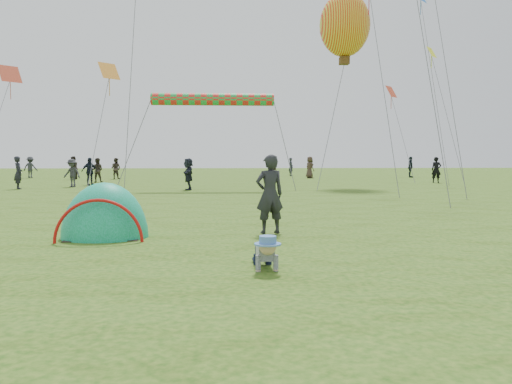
{
  "coord_description": "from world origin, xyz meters",
  "views": [
    {
      "loc": [
        -0.05,
        -7.69,
        1.69
      ],
      "look_at": [
        0.54,
        2.22,
        1.0
      ],
      "focal_mm": 35.0,
      "sensor_mm": 36.0,
      "label": 1
    }
  ],
  "objects": [
    {
      "name": "crowd_person_2",
      "position": [
        -8.3,
        22.87,
        0.84
      ],
      "size": [
        1.02,
        0.93,
        1.68
      ],
      "primitive_type": "imported",
      "rotation": [
        0.0,
        0.0,
        0.67
      ],
      "color": "black",
      "rests_on": "ground"
    },
    {
      "name": "crowd_person_6",
      "position": [
        -11.08,
        19.41,
        0.87
      ],
      "size": [
        0.71,
        0.76,
        1.74
      ],
      "primitive_type": "imported",
      "rotation": [
        0.0,
        0.0,
        2.19
      ],
      "color": "black",
      "rests_on": "ground"
    },
    {
      "name": "crowd_person_9",
      "position": [
        -8.83,
        21.18,
        0.8
      ],
      "size": [
        1.16,
        0.89,
        1.59
      ],
      "primitive_type": "imported",
      "rotation": [
        0.0,
        0.0,
        5.96
      ],
      "color": "#303036",
      "rests_on": "ground"
    },
    {
      "name": "rainbow_tube_kite",
      "position": [
        -0.76,
        18.65,
        4.7
      ],
      "size": [
        6.37,
        0.64,
        0.64
      ],
      "primitive_type": "cylinder",
      "rotation": [
        0.0,
        1.57,
        0.0
      ],
      "color": "red"
    },
    {
      "name": "crowd_person_10",
      "position": [
        3.18,
        27.17,
        0.9
      ],
      "size": [
        0.89,
        1.03,
        1.79
      ],
      "primitive_type": "imported",
      "rotation": [
        0.0,
        0.0,
        2.01
      ],
      "color": "black",
      "rests_on": "ground"
    },
    {
      "name": "crowd_person_11",
      "position": [
        -2.03,
        18.21,
        0.82
      ],
      "size": [
        0.65,
        1.57,
        1.65
      ],
      "primitive_type": "imported",
      "rotation": [
        0.0,
        0.0,
        4.82
      ],
      "color": "black",
      "rests_on": "ground"
    },
    {
      "name": "popup_tent",
      "position": [
        -2.62,
        2.92,
        0.0
      ],
      "size": [
        1.86,
        1.55,
        2.33
      ],
      "primitive_type": "ellipsoid",
      "rotation": [
        0.0,
        0.0,
        0.04
      ],
      "color": "#008B3B",
      "rests_on": "ground"
    },
    {
      "name": "crowd_person_0",
      "position": [
        13.84,
        24.61,
        0.86
      ],
      "size": [
        0.7,
        0.54,
        1.71
      ],
      "primitive_type": "imported",
      "rotation": [
        0.0,
        0.0,
        6.06
      ],
      "color": "black",
      "rests_on": "ground"
    },
    {
      "name": "balloon_kite",
      "position": [
        7.01,
        22.23,
        9.33
      ],
      "size": [
        2.99,
        2.99,
        4.19
      ],
      "primitive_type": null,
      "color": "yellow"
    },
    {
      "name": "ground",
      "position": [
        0.0,
        0.0,
        0.0
      ],
      "size": [
        140.0,
        140.0,
        0.0
      ],
      "primitive_type": "plane",
      "color": "#1B480F"
    },
    {
      "name": "crowd_person_12",
      "position": [
        5.76,
        37.22,
        0.83
      ],
      "size": [
        0.52,
        0.67,
        1.65
      ],
      "primitive_type": "imported",
      "rotation": [
        0.0,
        0.0,
        1.79
      ],
      "color": "#2A2B37",
      "rests_on": "ground"
    },
    {
      "name": "crowd_person_3",
      "position": [
        -16.02,
        33.92,
        0.87
      ],
      "size": [
        1.17,
        0.73,
        1.74
      ],
      "primitive_type": "imported",
      "rotation": [
        0.0,
        0.0,
        3.06
      ],
      "color": "#2D2E35",
      "rests_on": "ground"
    },
    {
      "name": "diamond_kite_1",
      "position": [
        -13.61,
        24.84,
        6.91
      ],
      "size": [
        1.35,
        1.35,
        1.1
      ],
      "primitive_type": "plane",
      "rotation": [
        1.05,
        0.0,
        0.79
      ],
      "color": "#CE4125"
    },
    {
      "name": "crowd_person_1",
      "position": [
        -8.64,
        31.56,
        0.82
      ],
      "size": [
        0.94,
        0.83,
        1.63
      ],
      "primitive_type": "imported",
      "rotation": [
        0.0,
        0.0,
        2.84
      ],
      "color": "#3C312B",
      "rests_on": "ground"
    },
    {
      "name": "diamond_kite_2",
      "position": [
        12.89,
        23.56,
        8.31
      ],
      "size": [
        0.83,
        0.83,
        0.68
      ],
      "primitive_type": "plane",
      "rotation": [
        1.05,
        0.0,
        0.79
      ],
      "color": "#FCFA23"
    },
    {
      "name": "crowd_person_8",
      "position": [
        15.36,
        33.32,
        0.87
      ],
      "size": [
        0.68,
        1.1,
        1.75
      ],
      "primitive_type": "imported",
      "rotation": [
        0.0,
        0.0,
        1.31
      ],
      "color": "black",
      "rests_on": "ground"
    },
    {
      "name": "diamond_kite_7",
      "position": [
        11.94,
        28.35,
        6.46
      ],
      "size": [
        1.05,
        1.05,
        0.86
      ],
      "primitive_type": "plane",
      "rotation": [
        1.05,
        0.0,
        0.79
      ],
      "color": "red"
    },
    {
      "name": "crowd_person_7",
      "position": [
        -11.72,
        30.99,
        0.88
      ],
      "size": [
        0.73,
        0.9,
        1.76
      ],
      "primitive_type": "imported",
      "rotation": [
        0.0,
        0.0,
        4.79
      ],
      "color": "black",
      "rests_on": "ground"
    },
    {
      "name": "diamond_kite_8",
      "position": [
        -6.42,
        20.21,
        6.38
      ],
      "size": [
        1.14,
        1.14,
        0.93
      ],
      "primitive_type": "plane",
      "rotation": [
        1.05,
        0.0,
        0.79
      ],
      "color": "orange"
    },
    {
      "name": "crowd_person_4",
      "position": [
        6.71,
        32.61,
        0.88
      ],
      "size": [
        0.9,
        1.02,
        1.75
      ],
      "primitive_type": "imported",
      "rotation": [
        0.0,
        0.0,
        2.08
      ],
      "color": "#3D2D26",
      "rests_on": "ground"
    },
    {
      "name": "standing_adult",
      "position": [
        0.9,
        3.29,
        0.88
      ],
      "size": [
        0.73,
        0.57,
        1.75
      ],
      "primitive_type": "imported",
      "rotation": [
        0.0,
        0.0,
        3.4
      ],
      "color": "#232328",
      "rests_on": "ground"
    },
    {
      "name": "crawling_toddler",
      "position": [
        0.54,
        -0.28,
        0.28
      ],
      "size": [
        0.55,
        0.76,
        0.56
      ],
      "primitive_type": null,
      "rotation": [
        0.0,
        0.0,
        0.07
      ],
      "color": "black",
      "rests_on": "ground"
    },
    {
      "name": "crowd_person_13",
      "position": [
        -8.77,
        26.45,
        0.82
      ],
      "size": [
        0.82,
        0.65,
        1.64
      ],
      "primitive_type": "imported",
      "rotation": [
        0.0,
        0.0,
        3.18
      ],
      "color": "#312A23",
      "rests_on": "ground"
    }
  ]
}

